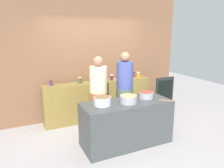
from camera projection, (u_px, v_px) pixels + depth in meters
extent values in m
plane|color=gray|center=(119.00, 136.00, 4.42)|extent=(12.00, 12.00, 0.00)
cube|color=brown|center=(93.00, 57.00, 5.35)|extent=(4.80, 0.12, 3.00)
cube|color=brown|center=(99.00, 100.00, 5.28)|extent=(2.70, 0.36, 0.95)
cube|color=#383B3C|center=(126.00, 123.00, 4.06)|extent=(1.70, 0.70, 0.85)
cylinder|color=#48265C|center=(51.00, 84.00, 4.71)|extent=(0.07, 0.07, 0.10)
cylinder|color=black|center=(51.00, 81.00, 4.70)|extent=(0.07, 0.07, 0.01)
cylinder|color=#364C22|center=(80.00, 81.00, 4.93)|extent=(0.08, 0.08, 0.13)
cylinder|color=#D6C666|center=(80.00, 78.00, 4.91)|extent=(0.09, 0.09, 0.01)
cylinder|color=#4F2653|center=(91.00, 80.00, 5.08)|extent=(0.08, 0.08, 0.11)
cylinder|color=black|center=(91.00, 77.00, 5.06)|extent=(0.08, 0.08, 0.01)
cylinder|color=brown|center=(96.00, 80.00, 5.05)|extent=(0.09, 0.09, 0.12)
cylinder|color=black|center=(96.00, 77.00, 5.04)|extent=(0.09, 0.09, 0.01)
cylinder|color=#34443B|center=(102.00, 80.00, 5.16)|extent=(0.07, 0.07, 0.09)
cylinder|color=#D6C666|center=(102.00, 78.00, 5.14)|extent=(0.07, 0.07, 0.01)
cylinder|color=#451545|center=(112.00, 78.00, 5.26)|extent=(0.07, 0.07, 0.12)
cylinder|color=silver|center=(112.00, 75.00, 5.25)|extent=(0.07, 0.07, 0.02)
cylinder|color=gold|center=(126.00, 77.00, 5.39)|extent=(0.07, 0.07, 0.11)
cylinder|color=#D6C666|center=(126.00, 75.00, 5.38)|extent=(0.08, 0.08, 0.02)
cylinder|color=#2E5C34|center=(129.00, 76.00, 5.55)|extent=(0.08, 0.08, 0.12)
cylinder|color=black|center=(129.00, 73.00, 5.53)|extent=(0.08, 0.08, 0.01)
cylinder|color=#442149|center=(133.00, 75.00, 5.62)|extent=(0.08, 0.08, 0.13)
cylinder|color=black|center=(133.00, 72.00, 5.60)|extent=(0.09, 0.09, 0.01)
cylinder|color=orange|center=(138.00, 75.00, 5.65)|extent=(0.08, 0.08, 0.12)
cylinder|color=silver|center=(138.00, 72.00, 5.64)|extent=(0.08, 0.08, 0.02)
cylinder|color=#B7B7BC|center=(102.00, 101.00, 3.77)|extent=(0.31, 0.31, 0.15)
cylinder|color=brown|center=(102.00, 97.00, 3.75)|extent=(0.28, 0.28, 0.00)
cylinder|color=gray|center=(128.00, 99.00, 3.89)|extent=(0.31, 0.31, 0.14)
cylinder|color=tan|center=(128.00, 95.00, 3.87)|extent=(0.29, 0.29, 0.00)
cylinder|color=gray|center=(146.00, 95.00, 4.19)|extent=(0.29, 0.29, 0.12)
cylinder|color=maroon|center=(146.00, 92.00, 4.18)|extent=(0.27, 0.27, 0.00)
cylinder|color=#9E703D|center=(166.00, 101.00, 4.01)|extent=(0.20, 0.21, 0.02)
cylinder|color=brown|center=(99.00, 112.00, 4.58)|extent=(0.38, 0.38, 0.89)
cylinder|color=#CABA8F|center=(98.00, 79.00, 4.41)|extent=(0.37, 0.37, 0.54)
sphere|color=#8C6047|center=(98.00, 61.00, 4.32)|extent=(0.21, 0.21, 0.21)
cylinder|color=#445741|center=(124.00, 109.00, 4.69)|extent=(0.37, 0.37, 0.94)
cylinder|color=#3A4483|center=(125.00, 75.00, 4.51)|extent=(0.35, 0.35, 0.57)
sphere|color=#8C6047|center=(125.00, 57.00, 4.42)|extent=(0.21, 0.21, 0.21)
cube|color=black|center=(164.00, 96.00, 5.49)|extent=(0.54, 0.04, 1.01)
cube|color=black|center=(165.00, 95.00, 5.46)|extent=(0.46, 0.01, 0.76)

